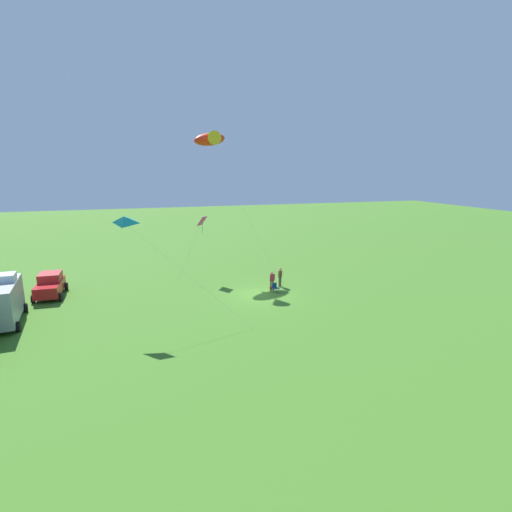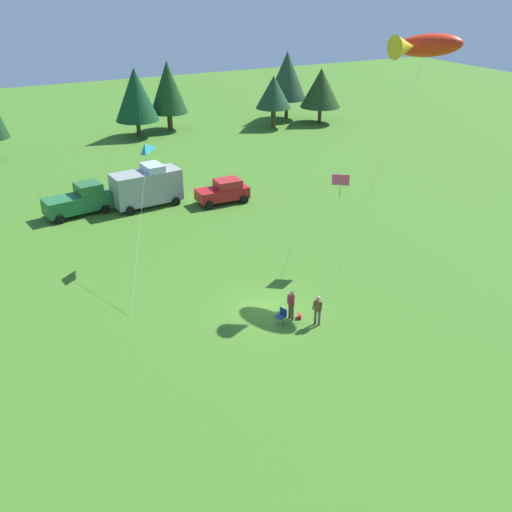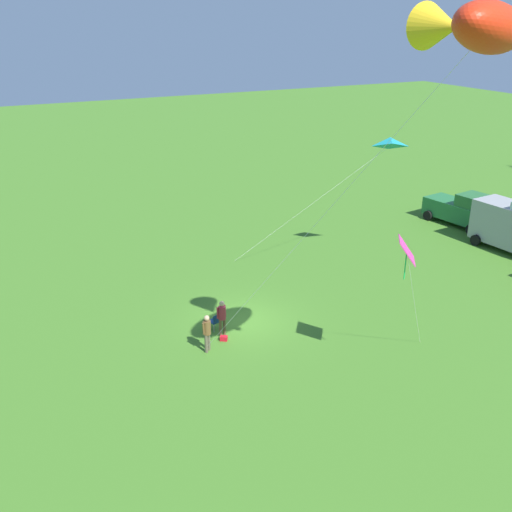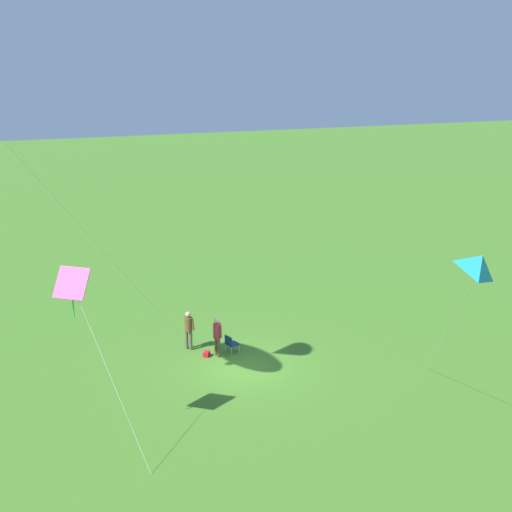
# 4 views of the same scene
# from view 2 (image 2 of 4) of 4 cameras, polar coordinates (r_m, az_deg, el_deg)

# --- Properties ---
(ground_plane) EXTENTS (160.00, 160.00, 0.00)m
(ground_plane) POSITION_cam_2_polar(r_m,az_deg,el_deg) (33.55, 1.00, -5.18)
(ground_plane) COLOR #3E7122
(person_kite_flyer) EXTENTS (0.50, 0.51, 1.74)m
(person_kite_flyer) POSITION_cam_2_polar(r_m,az_deg,el_deg) (31.91, 5.90, -4.96)
(person_kite_flyer) COLOR brown
(person_kite_flyer) RESTS_ON ground
(folding_chair) EXTENTS (0.61, 0.61, 0.82)m
(folding_chair) POSITION_cam_2_polar(r_m,az_deg,el_deg) (32.22, 2.47, -5.61)
(folding_chair) COLOR navy
(folding_chair) RESTS_ON ground
(person_spectator) EXTENTS (0.40, 0.52, 1.74)m
(person_spectator) POSITION_cam_2_polar(r_m,az_deg,el_deg) (32.28, 3.38, -4.47)
(person_spectator) COLOR brown
(person_spectator) RESTS_ON ground
(backpack_on_grass) EXTENTS (0.36, 0.39, 0.22)m
(backpack_on_grass) POSITION_cam_2_polar(r_m,az_deg,el_deg) (32.85, 4.13, -5.76)
(backpack_on_grass) COLOR red
(backpack_on_grass) RESTS_ON ground
(truck_green_flatbed) EXTENTS (5.24, 3.00, 2.34)m
(truck_green_flatbed) POSITION_cam_2_polar(r_m,az_deg,el_deg) (48.25, -16.48, 5.09)
(truck_green_flatbed) COLOR #236935
(truck_green_flatbed) RESTS_ON ground
(van_motorhome_grey) EXTENTS (5.59, 3.03, 3.34)m
(van_motorhome_grey) POSITION_cam_2_polar(r_m,az_deg,el_deg) (48.57, -10.37, 6.56)
(van_motorhome_grey) COLOR #949696
(van_motorhome_grey) RESTS_ON ground
(car_red_sedan) EXTENTS (4.22, 2.24, 1.89)m
(car_red_sedan) POSITION_cam_2_polar(r_m,az_deg,el_deg) (48.78, -3.11, 6.17)
(car_red_sedan) COLOR #B4171A
(car_red_sedan) RESTS_ON ground
(treeline_distant) EXTENTS (41.53, 9.68, 8.20)m
(treeline_distant) POSITION_cam_2_polar(r_m,az_deg,el_deg) (71.86, -3.95, 15.64)
(treeline_distant) COLOR brown
(treeline_distant) RESTS_ON ground
(kite_large_fish) EXTENTS (11.11, 6.53, 14.19)m
(kite_large_fish) POSITION_cam_2_polar(r_m,az_deg,el_deg) (36.59, 15.61, 18.73)
(kite_large_fish) COLOR red
(kite_large_fish) RESTS_ON ground
(kite_delta_teal) EXTENTS (4.63, 8.63, 7.53)m
(kite_delta_teal) POSITION_cam_2_polar(r_m,az_deg,el_deg) (38.59, -10.53, 10.08)
(kite_delta_teal) COLOR teal
(kite_delta_teal) RESTS_ON ground
(kite_diamond_rainbow) EXTENTS (2.37, 3.41, 5.98)m
(kite_diamond_rainbow) POSITION_cam_2_polar(r_m,az_deg,el_deg) (37.32, 7.99, 7.05)
(kite_diamond_rainbow) COLOR #E13694
(kite_diamond_rainbow) RESTS_ON ground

